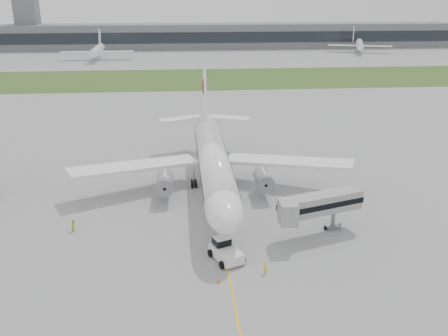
{
  "coord_description": "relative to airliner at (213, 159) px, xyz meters",
  "views": [
    {
      "loc": [
        -5.38,
        -73.73,
        32.06
      ],
      "look_at": [
        1.6,
        2.0,
        5.02
      ],
      "focal_mm": 40.0,
      "sensor_mm": 36.0,
      "label": 1
    }
  ],
  "objects": [
    {
      "name": "ground_crew_far",
      "position": [
        -20.66,
        -13.37,
        -4.82
      ],
      "size": [
        0.83,
        0.96,
        1.69
      ],
      "primitive_type": "imported",
      "rotation": [
        0.0,
        0.0,
        1.32
      ],
      "color": "yellow",
      "rests_on": "ground"
    },
    {
      "name": "safety_cone_left",
      "position": [
        -1.39,
        -28.6,
        -5.39
      ],
      "size": [
        0.39,
        0.39,
        0.54
      ],
      "primitive_type": "cone",
      "color": "orange",
      "rests_on": "ground"
    },
    {
      "name": "airliner",
      "position": [
        0.0,
        0.0,
        0.0
      ],
      "size": [
        48.13,
        53.95,
        17.88
      ],
      "color": "white",
      "rests_on": "ground"
    },
    {
      "name": "apron_markings",
      "position": [
        0.0,
        -9.87,
        -5.66
      ],
      "size": [
        70.0,
        70.0,
        0.04
      ],
      "primitive_type": null,
      "color": "yellow",
      "rests_on": "ground"
    },
    {
      "name": "ground",
      "position": [
        0.0,
        -4.87,
        -5.66
      ],
      "size": [
        600.0,
        600.0,
        0.0
      ],
      "primitive_type": "plane",
      "color": "#98989B",
      "rests_on": "ground"
    },
    {
      "name": "grass_strip",
      "position": [
        0.0,
        115.13,
        -5.65
      ],
      "size": [
        600.0,
        50.0,
        0.02
      ],
      "primitive_type": "cube",
      "color": "#395720",
      "rests_on": "ground"
    },
    {
      "name": "distant_aircraft_left",
      "position": [
        -44.64,
        176.15,
        -5.66
      ],
      "size": [
        35.61,
        31.53,
        13.44
      ],
      "primitive_type": null,
      "rotation": [
        0.0,
        0.0,
        0.01
      ],
      "color": "white",
      "rests_on": "ground"
    },
    {
      "name": "ground_crew_near",
      "position": [
        4.32,
        -27.02,
        -4.83
      ],
      "size": [
        0.73,
        0.66,
        1.67
      ],
      "primitive_type": "imported",
      "rotation": [
        0.0,
        0.0,
        3.7
      ],
      "color": "yellow",
      "rests_on": "ground"
    },
    {
      "name": "distant_aircraft_right",
      "position": [
        94.62,
        193.86,
        -5.66
      ],
      "size": [
        41.88,
        39.37,
        13.02
      ],
      "primitive_type": null,
      "rotation": [
        0.0,
        0.0,
        -0.33
      ],
      "color": "white",
      "rests_on": "ground"
    },
    {
      "name": "pushback_tug",
      "position": [
        -0.12,
        -22.99,
        -4.52
      ],
      "size": [
        4.64,
        5.53,
        2.49
      ],
      "rotation": [
        0.0,
        0.0,
        0.38
      ],
      "color": "white",
      "rests_on": "ground"
    },
    {
      "name": "safety_cone_right",
      "position": [
        2.32,
        -22.99,
        -5.41
      ],
      "size": [
        0.37,
        0.37,
        0.51
      ],
      "primitive_type": "cone",
      "color": "orange",
      "rests_on": "ground"
    },
    {
      "name": "control_tower",
      "position": [
        -90.0,
        227.13,
        -5.66
      ],
      "size": [
        12.0,
        12.0,
        56.0
      ],
      "primitive_type": null,
      "color": "slate",
      "rests_on": "ground"
    },
    {
      "name": "terminal_building",
      "position": [
        0.0,
        225.0,
        1.34
      ],
      "size": [
        320.0,
        22.3,
        14.0
      ],
      "color": "slate",
      "rests_on": "ground"
    },
    {
      "name": "jet_bridge",
      "position": [
        12.9,
        -17.62,
        -1.18
      ],
      "size": [
        12.67,
        7.4,
        6.05
      ],
      "rotation": [
        0.0,
        0.0,
        0.32
      ],
      "color": "#A09FA2",
      "rests_on": "ground"
    }
  ]
}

